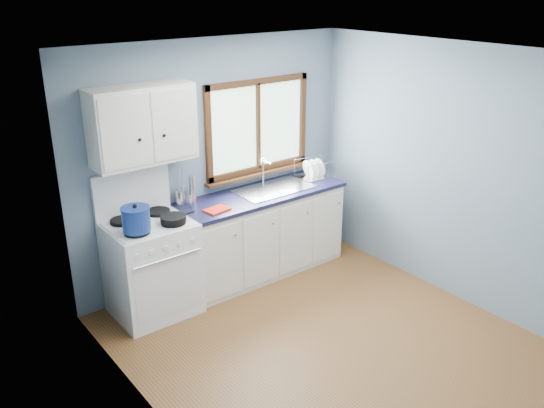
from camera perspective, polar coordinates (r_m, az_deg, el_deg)
floor at (r=5.26m, az=5.75°, el=-13.85°), size 3.20×3.60×0.02m
ceiling at (r=4.32m, az=7.02°, el=14.52°), size 3.20×3.60×0.02m
wall_back at (r=5.99m, az=-5.73°, el=4.21°), size 3.20×0.02×2.50m
wall_left at (r=3.81m, az=-11.64°, el=-6.80°), size 0.02×3.60×2.50m
wall_right at (r=5.82m, az=17.88°, el=2.71°), size 0.02×3.60×2.50m
gas_range at (r=5.59m, az=-11.85°, el=-5.92°), size 0.76×0.69×1.36m
base_cabinets at (r=6.24m, az=-1.11°, el=-3.26°), size 1.85×0.60×0.88m
countertop at (r=6.05m, az=-1.14°, el=0.96°), size 1.89×0.64×0.04m
sink at (r=6.16m, az=0.20°, el=0.97°), size 0.84×0.46×0.44m
window at (r=6.19m, az=-1.40°, el=7.04°), size 1.36×0.10×1.03m
upper_cabinets at (r=5.30m, az=-12.70°, el=7.65°), size 0.95×0.35×0.70m
skillet at (r=5.31m, az=-9.74°, el=-1.40°), size 0.37×0.27×0.05m
stockpot at (r=5.14m, az=-13.33°, el=-1.44°), size 0.31×0.31×0.25m
utensil_crock at (r=5.77m, az=-8.91°, el=0.73°), size 0.14×0.14×0.40m
thermos at (r=5.66m, az=-7.95°, el=1.27°), size 0.10×0.10×0.33m
soap_bottle at (r=5.86m, az=-7.80°, el=1.67°), size 0.12×0.12×0.26m
dish_towel at (r=5.60m, az=-5.48°, el=-0.57°), size 0.25×0.20×0.02m
dish_rack at (r=6.52m, az=4.24°, el=3.17°), size 0.43×0.35×0.21m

